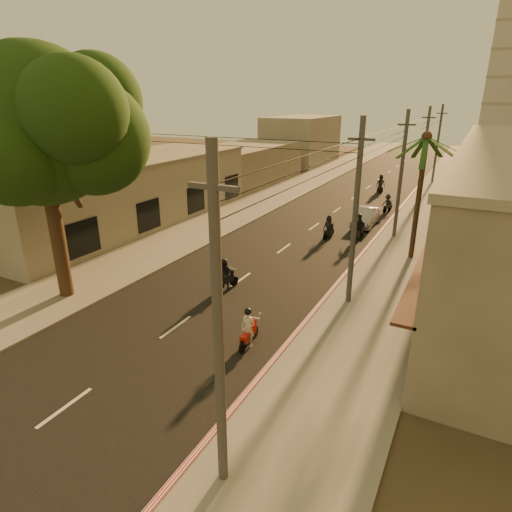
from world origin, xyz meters
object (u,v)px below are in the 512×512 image
object	(u,v)px
scooter_mid_b	(359,228)
scooter_far_b	(388,204)
palm_tree	(426,144)
scooter_far_a	(329,228)
parked_car	(366,217)
scooter_far_c	(381,184)
scooter_mid_a	(225,276)
scooter_red	(248,329)
broadleaf_tree	(47,127)

from	to	relation	value
scooter_mid_b	scooter_far_b	xyz separation A→B (m)	(0.23, 9.08, -0.10)
palm_tree	scooter_far_a	size ratio (longest dim) A/B	4.66
parked_car	scooter_far_c	size ratio (longest dim) A/B	2.18
palm_tree	scooter_mid_a	world-z (taller)	palm_tree
scooter_far_a	parked_car	size ratio (longest dim) A/B	0.41
scooter_mid_b	scooter_mid_a	bearing A→B (deg)	-103.64
palm_tree	scooter_red	distance (m)	15.84
scooter_red	palm_tree	bearing A→B (deg)	68.28
scooter_mid_b	scooter_far_c	world-z (taller)	scooter_far_c
scooter_red	scooter_far_b	world-z (taller)	scooter_red
scooter_mid_b	scooter_far_b	bearing A→B (deg)	93.89
scooter_far_b	scooter_far_c	world-z (taller)	scooter_far_c
scooter_mid_a	scooter_far_b	bearing A→B (deg)	93.70
scooter_mid_a	scooter_far_b	size ratio (longest dim) A/B	1.07
scooter_mid_b	scooter_far_a	world-z (taller)	scooter_mid_b
scooter_mid_a	scooter_far_c	world-z (taller)	scooter_far_c
parked_car	scooter_far_b	bearing A→B (deg)	81.80
scooter_far_b	parked_car	bearing A→B (deg)	-84.18
scooter_mid_b	scooter_far_c	bearing A→B (deg)	102.49
scooter_far_a	broadleaf_tree	bearing A→B (deg)	-112.73
scooter_far_a	scooter_far_c	distance (m)	17.94
scooter_red	scooter_far_a	bearing A→B (deg)	92.11
scooter_far_b	scooter_red	bearing A→B (deg)	-78.34
scooter_far_a	scooter_far_b	size ratio (longest dim) A/B	1.06
broadleaf_tree	scooter_far_b	xyz separation A→B (m)	(10.81, 25.28, -7.71)
palm_tree	scooter_mid_a	bearing A→B (deg)	-130.33
scooter_mid_a	parked_car	xyz separation A→B (m)	(3.65, 15.72, -0.10)
scooter_mid_b	scooter_far_c	xyz separation A→B (m)	(-2.18, 17.28, 0.04)
scooter_red	scooter_far_a	xyz separation A→B (m)	(-1.71, 15.51, 0.01)
scooter_mid_a	scooter_mid_b	size ratio (longest dim) A/B	0.91
scooter_mid_a	palm_tree	bearing A→B (deg)	64.99
scooter_mid_a	scooter_far_b	world-z (taller)	scooter_mid_a
scooter_far_a	scooter_mid_b	bearing A→B (deg)	23.69
scooter_mid_b	scooter_far_b	world-z (taller)	scooter_mid_b
broadleaf_tree	palm_tree	bearing A→B (deg)	43.48
scooter_far_a	scooter_far_c	world-z (taller)	scooter_far_c
scooter_red	parked_car	size ratio (longest dim) A/B	0.41
broadleaf_tree	scooter_far_a	world-z (taller)	broadleaf_tree
broadleaf_tree	scooter_far_c	xyz separation A→B (m)	(8.41, 33.48, -7.57)
broadleaf_tree	palm_tree	xyz separation A→B (m)	(14.61, 13.86, -1.33)
scooter_far_a	scooter_far_b	xyz separation A→B (m)	(2.28, 9.73, -0.02)
scooter_red	scooter_mid_b	distance (m)	16.17
palm_tree	scooter_far_b	size ratio (longest dim) A/B	4.93
broadleaf_tree	palm_tree	size ratio (longest dim) A/B	1.48
scooter_far_a	scooter_mid_a	bearing A→B (deg)	-94.21
scooter_mid_b	parked_car	xyz separation A→B (m)	(-0.43, 3.83, -0.15)
broadleaf_tree	scooter_red	world-z (taller)	broadleaf_tree
palm_tree	parked_car	bearing A→B (deg)	125.83
scooter_mid_a	parked_car	world-z (taller)	scooter_mid_a
scooter_red	scooter_mid_a	world-z (taller)	scooter_mid_a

